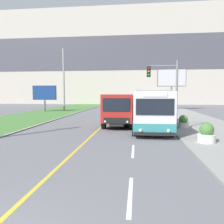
{
  "coord_description": "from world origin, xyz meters",
  "views": [
    {
      "loc": [
        2.9,
        -2.55,
        2.74
      ],
      "look_at": [
        1.1,
        13.37,
        1.4
      ],
      "focal_mm": 35.0,
      "sensor_mm": 36.0,
      "label": 1
    }
  ],
  "objects_px": {
    "dump_truck": "(119,111)",
    "planter_round_second": "(183,122)",
    "car_distant": "(141,107)",
    "traffic_light_mast": "(167,86)",
    "city_bus": "(149,108)",
    "planter_round_far": "(167,111)",
    "billboard_large": "(172,79)",
    "planter_round_near": "(207,134)",
    "billboard_small": "(45,93)",
    "planter_round_third": "(172,116)",
    "utility_pole_far": "(64,79)"
  },
  "relations": [
    {
      "from": "city_bus",
      "to": "planter_round_third",
      "type": "xyz_separation_m",
      "value": [
        2.59,
        4.18,
        -0.99
      ]
    },
    {
      "from": "billboard_large",
      "to": "city_bus",
      "type": "bearing_deg",
      "value": -103.86
    },
    {
      "from": "billboard_small",
      "to": "planter_round_second",
      "type": "xyz_separation_m",
      "value": [
        17.71,
        -14.59,
        -2.28
      ]
    },
    {
      "from": "city_bus",
      "to": "utility_pole_far",
      "type": "height_order",
      "value": "utility_pole_far"
    },
    {
      "from": "car_distant",
      "to": "billboard_large",
      "type": "xyz_separation_m",
      "value": [
        5.11,
        2.7,
        4.5
      ]
    },
    {
      "from": "utility_pole_far",
      "to": "billboard_large",
      "type": "relative_size",
      "value": 1.47
    },
    {
      "from": "car_distant",
      "to": "dump_truck",
      "type": "bearing_deg",
      "value": -97.2
    },
    {
      "from": "billboard_small",
      "to": "planter_round_near",
      "type": "distance_m",
      "value": 26.78
    },
    {
      "from": "planter_round_second",
      "to": "planter_round_near",
      "type": "bearing_deg",
      "value": -88.27
    },
    {
      "from": "dump_truck",
      "to": "billboard_small",
      "type": "xyz_separation_m",
      "value": [
        -12.58,
        14.21,
        1.45
      ]
    },
    {
      "from": "city_bus",
      "to": "planter_round_far",
      "type": "height_order",
      "value": "city_bus"
    },
    {
      "from": "utility_pole_far",
      "to": "billboard_large",
      "type": "height_order",
      "value": "utility_pole_far"
    },
    {
      "from": "dump_truck",
      "to": "planter_round_far",
      "type": "height_order",
      "value": "dump_truck"
    },
    {
      "from": "city_bus",
      "to": "planter_round_near",
      "type": "relative_size",
      "value": 10.56
    },
    {
      "from": "billboard_small",
      "to": "planter_round_second",
      "type": "bearing_deg",
      "value": -39.47
    },
    {
      "from": "billboard_small",
      "to": "planter_round_third",
      "type": "distance_m",
      "value": 20.14
    },
    {
      "from": "planter_round_near",
      "to": "city_bus",
      "type": "bearing_deg",
      "value": 113.79
    },
    {
      "from": "city_bus",
      "to": "planter_round_near",
      "type": "distance_m",
      "value": 6.92
    },
    {
      "from": "car_distant",
      "to": "billboard_small",
      "type": "height_order",
      "value": "billboard_small"
    },
    {
      "from": "billboard_small",
      "to": "planter_round_second",
      "type": "height_order",
      "value": "billboard_small"
    },
    {
      "from": "dump_truck",
      "to": "city_bus",
      "type": "bearing_deg",
      "value": 14.91
    },
    {
      "from": "planter_round_second",
      "to": "city_bus",
      "type": "bearing_deg",
      "value": 158.12
    },
    {
      "from": "traffic_light_mast",
      "to": "billboard_small",
      "type": "xyz_separation_m",
      "value": [
        -16.27,
        15.55,
        -0.53
      ]
    },
    {
      "from": "billboard_large",
      "to": "planter_round_far",
      "type": "distance_m",
      "value": 11.09
    },
    {
      "from": "traffic_light_mast",
      "to": "planter_round_far",
      "type": "height_order",
      "value": "traffic_light_mast"
    },
    {
      "from": "car_distant",
      "to": "planter_round_second",
      "type": "bearing_deg",
      "value": -80.47
    },
    {
      "from": "utility_pole_far",
      "to": "car_distant",
      "type": "bearing_deg",
      "value": -0.55
    },
    {
      "from": "billboard_large",
      "to": "planter_round_near",
      "type": "relative_size",
      "value": 6.3
    },
    {
      "from": "dump_truck",
      "to": "planter_round_second",
      "type": "bearing_deg",
      "value": -4.17
    },
    {
      "from": "billboard_large",
      "to": "planter_round_near",
      "type": "distance_m",
      "value": 26.04
    },
    {
      "from": "traffic_light_mast",
      "to": "planter_round_second",
      "type": "xyz_separation_m",
      "value": [
        1.44,
        0.96,
        -2.81
      ]
    },
    {
      "from": "city_bus",
      "to": "traffic_light_mast",
      "type": "xyz_separation_m",
      "value": [
        1.17,
        -2.01,
        1.82
      ]
    },
    {
      "from": "utility_pole_far",
      "to": "billboard_large",
      "type": "distance_m",
      "value": 18.04
    },
    {
      "from": "car_distant",
      "to": "billboard_large",
      "type": "distance_m",
      "value": 7.32
    },
    {
      "from": "dump_truck",
      "to": "planter_round_third",
      "type": "relative_size",
      "value": 6.87
    },
    {
      "from": "billboard_small",
      "to": "planter_round_near",
      "type": "bearing_deg",
      "value": -47.95
    },
    {
      "from": "city_bus",
      "to": "traffic_light_mast",
      "type": "relative_size",
      "value": 2.23
    },
    {
      "from": "city_bus",
      "to": "dump_truck",
      "type": "height_order",
      "value": "city_bus"
    },
    {
      "from": "city_bus",
      "to": "billboard_large",
      "type": "relative_size",
      "value": 1.68
    },
    {
      "from": "car_distant",
      "to": "traffic_light_mast",
      "type": "relative_size",
      "value": 0.83
    },
    {
      "from": "car_distant",
      "to": "billboard_large",
      "type": "height_order",
      "value": "billboard_large"
    },
    {
      "from": "planter_round_near",
      "to": "planter_round_far",
      "type": "relative_size",
      "value": 1.06
    },
    {
      "from": "planter_round_near",
      "to": "dump_truck",
      "type": "bearing_deg",
      "value": 133.39
    },
    {
      "from": "traffic_light_mast",
      "to": "city_bus",
      "type": "bearing_deg",
      "value": 120.25
    },
    {
      "from": "planter_round_second",
      "to": "planter_round_far",
      "type": "bearing_deg",
      "value": 89.08
    },
    {
      "from": "planter_round_third",
      "to": "dump_truck",
      "type": "bearing_deg",
      "value": -136.51
    },
    {
      "from": "billboard_small",
      "to": "planter_round_third",
      "type": "xyz_separation_m",
      "value": [
        17.69,
        -9.36,
        -2.28
      ]
    },
    {
      "from": "dump_truck",
      "to": "traffic_light_mast",
      "type": "distance_m",
      "value": 4.4
    },
    {
      "from": "city_bus",
      "to": "dump_truck",
      "type": "distance_m",
      "value": 2.62
    },
    {
      "from": "planter_round_near",
      "to": "planter_round_third",
      "type": "distance_m",
      "value": 10.46
    }
  ]
}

